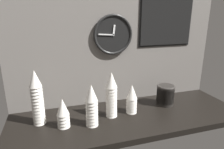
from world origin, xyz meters
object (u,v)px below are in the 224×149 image
at_px(cup_stack_center_left, 92,105).
at_px(cup_stack_far_left, 37,98).
at_px(cup_stack_center_right, 132,99).
at_px(wall_clock, 113,35).
at_px(menu_board, 166,17).
at_px(bowl_stack_right, 165,94).
at_px(cup_stack_center, 111,95).
at_px(cup_stack_left, 63,113).

distance_m(cup_stack_center_left, cup_stack_far_left, 0.34).
height_order(cup_stack_center_left, cup_stack_center_right, cup_stack_center_left).
distance_m(cup_stack_center_right, wall_clock, 0.48).
height_order(wall_clock, menu_board, menu_board).
relative_size(wall_clock, menu_board, 0.65).
xyz_separation_m(bowl_stack_right, wall_clock, (-0.37, 0.16, 0.45)).
bearing_deg(cup_stack_far_left, cup_stack_center_right, -3.20).
bearing_deg(wall_clock, menu_board, 1.18).
bearing_deg(cup_stack_center, cup_stack_center_left, -152.86).
height_order(bowl_stack_right, wall_clock, wall_clock).
height_order(cup_stack_center_right, cup_stack_far_left, cup_stack_far_left).
distance_m(wall_clock, menu_board, 0.45).
bearing_deg(cup_stack_center, cup_stack_left, -172.22).
bearing_deg(cup_stack_left, wall_clock, 33.22).
xyz_separation_m(cup_stack_center_left, cup_stack_center, (0.15, 0.08, 0.02)).
bearing_deg(cup_stack_center_right, cup_stack_center, -176.54).
bearing_deg(cup_stack_center, cup_stack_center_right, 3.46).
distance_m(cup_stack_center_left, cup_stack_center, 0.17).
xyz_separation_m(wall_clock, menu_board, (0.43, 0.01, 0.12)).
bearing_deg(cup_stack_far_left, cup_stack_left, -31.17).
bearing_deg(menu_board, cup_stack_center_right, -148.87).
bearing_deg(cup_stack_left, cup_stack_center_right, 6.42).
height_order(cup_stack_left, menu_board, menu_board).
distance_m(cup_stack_far_left, bowl_stack_right, 0.92).
relative_size(cup_stack_center_right, bowl_stack_right, 1.35).
relative_size(cup_stack_left, cup_stack_far_left, 0.53).
height_order(cup_stack_center_left, menu_board, menu_board).
distance_m(cup_stack_left, cup_stack_center, 0.33).
bearing_deg(bowl_stack_right, cup_stack_far_left, -179.24).
relative_size(cup_stack_center_right, cup_stack_center, 0.67).
distance_m(cup_stack_center_left, menu_board, 0.89).
relative_size(cup_stack_left, bowl_stack_right, 1.21).
xyz_separation_m(cup_stack_left, cup_stack_center, (0.32, 0.04, 0.06)).
distance_m(cup_stack_center_left, wall_clock, 0.54).
bearing_deg(cup_stack_center_right, wall_clock, 108.82).
distance_m(cup_stack_left, bowl_stack_right, 0.78).
relative_size(cup_stack_center_left, menu_board, 0.60).
bearing_deg(cup_stack_left, cup_stack_center, 7.78).
relative_size(cup_stack_center_left, cup_stack_center_right, 1.30).
distance_m(cup_stack_center_left, bowl_stack_right, 0.61).
bearing_deg(cup_stack_far_left, menu_board, 10.64).
relative_size(cup_stack_center, bowl_stack_right, 2.02).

